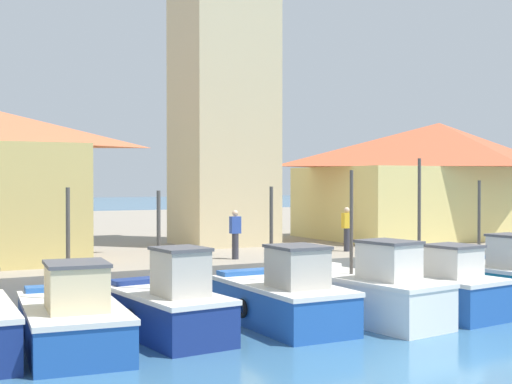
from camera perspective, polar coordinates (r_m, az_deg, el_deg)
name	(u,v)px	position (r m, az deg, el deg)	size (l,w,h in m)	color
ground_plane	(467,372)	(15.53, 16.53, -13.65)	(300.00, 300.00, 0.00)	#386689
quay_wharf	(97,238)	(41.28, -12.60, -3.60)	(120.00, 40.00, 1.30)	gray
fishing_boat_left_inner	(72,319)	(17.21, -14.51, -9.82)	(2.60, 5.11, 3.73)	#2356A8
fishing_boat_mid_left	(169,307)	(17.99, -7.00, -9.12)	(2.23, 4.29, 3.64)	navy
fishing_boat_center	(283,298)	(19.26, 2.17, -8.48)	(2.19, 4.73, 3.73)	#2356A8
fishing_boat_mid_right	(368,293)	(20.11, 8.95, -7.97)	(2.60, 5.10, 4.19)	silver
fishing_boat_right_inner	(434,289)	(21.60, 14.04, -7.53)	(2.56, 4.52, 4.56)	#2356A8
fishing_boat_right_outer	(495,278)	(24.51, 18.61, -6.51)	(2.54, 4.96, 3.90)	#196B7F
clock_tower	(223,49)	(29.48, -2.65, 11.39)	(4.05, 4.05, 16.83)	beige
warehouse_right	(439,178)	(34.31, 14.42, 1.07)	(12.50, 7.15, 5.28)	#E5D17A
dock_worker_near_tower	(235,234)	(23.51, -1.67, -3.34)	(0.34, 0.22, 1.62)	#33333D
dock_worker_along_quay	(347,228)	(26.30, 7.28, -2.90)	(0.34, 0.22, 1.62)	#33333D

